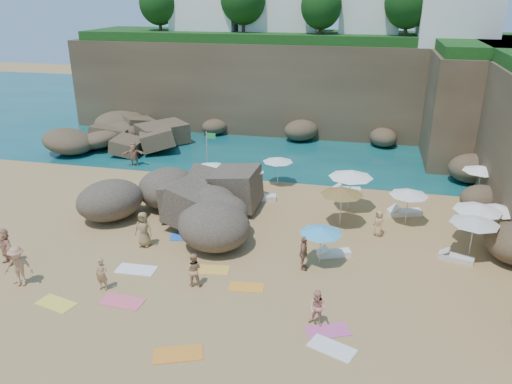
% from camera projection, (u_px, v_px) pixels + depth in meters
% --- Properties ---
extents(ground, '(120.00, 120.00, 0.00)m').
position_uv_depth(ground, '(205.00, 246.00, 25.71)').
color(ground, tan).
rests_on(ground, ground).
extents(seawater, '(120.00, 120.00, 0.00)m').
position_uv_depth(seawater, '(295.00, 115.00, 52.82)').
color(seawater, '#0C4751').
rests_on(seawater, ground).
extents(cliff_back, '(44.00, 8.00, 8.00)m').
position_uv_depth(cliff_back, '(309.00, 86.00, 46.39)').
color(cliff_back, brown).
rests_on(cliff_back, ground).
extents(cliff_corner, '(10.00, 12.00, 8.00)m').
position_uv_depth(cliff_corner, '(493.00, 105.00, 38.74)').
color(cliff_corner, brown).
rests_on(cliff_corner, ground).
extents(rock_promontory, '(12.00, 7.00, 2.00)m').
position_uv_depth(rock_promontory, '(142.00, 145.00, 42.46)').
color(rock_promontory, brown).
rests_on(rock_promontory, ground).
extents(clifftop_buildings, '(28.48, 9.48, 7.00)m').
position_uv_depth(clifftop_buildings, '(324.00, 3.00, 44.20)').
color(clifftop_buildings, white).
rests_on(clifftop_buildings, cliff_back).
extents(clifftop_trees, '(35.60, 23.82, 4.40)m').
position_uv_depth(clifftop_trees, '(340.00, 4.00, 38.14)').
color(clifftop_trees, '#11380F').
rests_on(clifftop_trees, ground).
extents(marina_masts, '(3.10, 0.10, 6.00)m').
position_uv_depth(marina_masts, '(148.00, 81.00, 55.14)').
color(marina_masts, white).
rests_on(marina_masts, ground).
extents(rock_outcrop, '(8.50, 6.90, 3.08)m').
position_uv_depth(rock_outcrop, '(168.00, 219.00, 28.74)').
color(rock_outcrop, brown).
rests_on(rock_outcrop, ground).
extents(flag_pole, '(0.67, 0.07, 3.44)m').
position_uv_depth(flag_pole, '(208.00, 149.00, 33.92)').
color(flag_pole, silver).
rests_on(flag_pole, ground).
extents(parasol_0, '(2.35, 2.35, 2.22)m').
position_uv_depth(parasol_0, '(211.00, 165.00, 31.29)').
color(parasol_0, silver).
rests_on(parasol_0, ground).
extents(parasol_1, '(2.05, 2.05, 1.93)m').
position_uv_depth(parasol_1, '(278.00, 159.00, 33.25)').
color(parasol_1, silver).
rests_on(parasol_1, ground).
extents(parasol_2, '(2.15, 2.15, 2.03)m').
position_uv_depth(parasol_2, '(409.00, 192.00, 27.55)').
color(parasol_2, silver).
rests_on(parasol_2, ground).
extents(parasol_3, '(2.30, 2.30, 2.18)m').
position_uv_depth(parasol_3, '(482.00, 169.00, 30.86)').
color(parasol_3, silver).
rests_on(parasol_3, ground).
extents(parasol_4, '(2.08, 2.08, 1.97)m').
position_uv_depth(parasol_4, '(500.00, 208.00, 25.67)').
color(parasol_4, silver).
rests_on(parasol_4, ground).
extents(parasol_5, '(2.41, 2.41, 2.28)m').
position_uv_depth(parasol_5, '(245.00, 168.00, 30.62)').
color(parasol_5, silver).
rests_on(parasol_5, ground).
extents(parasol_6, '(2.35, 2.35, 2.23)m').
position_uv_depth(parasol_6, '(342.00, 191.00, 27.22)').
color(parasol_6, silver).
rests_on(parasol_6, ground).
extents(parasol_7, '(2.62, 2.62, 2.48)m').
position_uv_depth(parasol_7, '(351.00, 174.00, 29.14)').
color(parasol_7, silver).
rests_on(parasol_7, ground).
extents(parasol_8, '(2.41, 2.41, 2.28)m').
position_uv_depth(parasol_8, '(478.00, 207.00, 25.10)').
color(parasol_8, silver).
rests_on(parasol_8, ground).
extents(parasol_10, '(2.06, 2.06, 1.95)m').
position_uv_depth(parasol_10, '(321.00, 230.00, 23.36)').
color(parasol_10, silver).
rests_on(parasol_10, ground).
extents(parasol_11, '(2.34, 2.34, 2.21)m').
position_uv_depth(parasol_11, '(475.00, 220.00, 23.85)').
color(parasol_11, silver).
rests_on(parasol_11, ground).
extents(lounger_0, '(2.06, 0.87, 0.31)m').
position_uv_depth(lounger_0, '(212.00, 214.00, 29.07)').
color(lounger_0, white).
rests_on(lounger_0, ground).
extents(lounger_1, '(1.85, 0.82, 0.28)m').
position_uv_depth(lounger_1, '(347.00, 190.00, 32.57)').
color(lounger_1, white).
rests_on(lounger_1, ground).
extents(lounger_2, '(2.08, 1.26, 0.31)m').
position_uv_depth(lounger_2, '(404.00, 213.00, 29.20)').
color(lounger_2, white).
rests_on(lounger_2, ground).
extents(lounger_3, '(1.99, 1.05, 0.29)m').
position_uv_depth(lounger_3, '(261.00, 197.00, 31.35)').
color(lounger_3, silver).
rests_on(lounger_3, ground).
extents(lounger_4, '(1.71, 0.95, 0.25)m').
position_uv_depth(lounger_4, '(456.00, 258.00, 24.28)').
color(lounger_4, silver).
rests_on(lounger_4, ground).
extents(lounger_5, '(1.75, 1.14, 0.26)m').
position_uv_depth(lounger_5, '(334.00, 253.00, 24.71)').
color(lounger_5, white).
rests_on(lounger_5, ground).
extents(towel_1, '(1.85, 0.99, 0.03)m').
position_uv_depth(towel_1, '(122.00, 302.00, 21.06)').
color(towel_1, '#F35E73').
rests_on(towel_1, ground).
extents(towel_2, '(1.98, 1.48, 0.03)m').
position_uv_depth(towel_2, '(178.00, 354.00, 18.02)').
color(towel_2, orange).
rests_on(towel_2, ground).
extents(towel_4, '(1.80, 1.19, 0.03)m').
position_uv_depth(towel_4, '(56.00, 304.00, 20.93)').
color(towel_4, yellow).
rests_on(towel_4, ground).
extents(towel_5, '(1.88, 0.99, 0.03)m').
position_uv_depth(towel_5, '(136.00, 270.00, 23.48)').
color(towel_5, white).
rests_on(towel_5, ground).
extents(towel_8, '(2.08, 1.41, 0.03)m').
position_uv_depth(towel_8, '(188.00, 236.00, 26.65)').
color(towel_8, blue).
rests_on(towel_8, ground).
extents(towel_9, '(1.87, 1.44, 0.03)m').
position_uv_depth(towel_9, '(328.00, 331.00, 19.23)').
color(towel_9, '#D35295').
rests_on(towel_9, ground).
extents(towel_10, '(1.59, 0.90, 0.03)m').
position_uv_depth(towel_10, '(247.00, 287.00, 22.10)').
color(towel_10, orange).
rests_on(towel_10, ground).
extents(towel_12, '(1.83, 1.11, 0.03)m').
position_uv_depth(towel_12, '(211.00, 270.00, 23.48)').
color(towel_12, yellow).
rests_on(towel_12, ground).
extents(towel_13, '(1.91, 1.43, 0.03)m').
position_uv_depth(towel_13, '(332.00, 348.00, 18.32)').
color(towel_13, white).
rests_on(towel_13, ground).
extents(person_stand_1, '(0.85, 0.70, 1.59)m').
position_uv_depth(person_stand_1, '(194.00, 270.00, 21.98)').
color(person_stand_1, tan).
rests_on(person_stand_1, ground).
extents(person_stand_2, '(1.30, 1.18, 1.93)m').
position_uv_depth(person_stand_2, '(225.00, 187.00, 30.84)').
color(person_stand_2, tan).
rests_on(person_stand_2, ground).
extents(person_stand_3, '(0.46, 1.01, 1.70)m').
position_uv_depth(person_stand_3, '(304.00, 253.00, 23.25)').
color(person_stand_3, '#9B6F4D').
rests_on(person_stand_3, ground).
extents(person_stand_4, '(0.68, 0.80, 1.44)m').
position_uv_depth(person_stand_4, '(379.00, 223.00, 26.55)').
color(person_stand_4, tan).
rests_on(person_stand_4, ground).
extents(person_stand_5, '(1.75, 0.97, 1.81)m').
position_uv_depth(person_stand_5, '(134.00, 154.00, 37.23)').
color(person_stand_5, '#B37959').
rests_on(person_stand_5, ground).
extents(person_lie_0, '(1.71, 2.16, 0.50)m').
position_uv_depth(person_lie_0, '(21.00, 280.00, 22.16)').
color(person_lie_0, tan).
rests_on(person_lie_0, ground).
extents(person_lie_2, '(1.00, 1.90, 0.49)m').
position_uv_depth(person_lie_2, '(145.00, 242.00, 25.60)').
color(person_lie_2, olive).
rests_on(person_lie_2, ground).
extents(person_lie_3, '(2.34, 2.40, 0.49)m').
position_uv_depth(person_lie_3, '(8.00, 259.00, 23.93)').
color(person_lie_3, tan).
rests_on(person_lie_3, ground).
extents(person_lie_4, '(0.55, 1.48, 0.35)m').
position_uv_depth(person_lie_4, '(103.00, 286.00, 21.87)').
color(person_lie_4, '#A58352').
rests_on(person_lie_4, ground).
extents(person_lie_5, '(1.17, 1.66, 0.57)m').
position_uv_depth(person_lie_5, '(317.00, 319.00, 19.49)').
color(person_lie_5, '#E29780').
rests_on(person_lie_5, ground).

